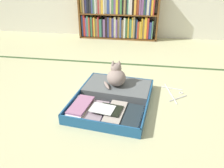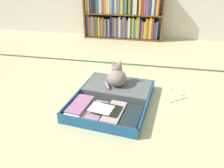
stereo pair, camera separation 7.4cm
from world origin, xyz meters
TOP-DOWN VIEW (x-y plane):
  - ground_plane at (0.00, 0.00)m, footprint 10.00×10.00m
  - tatami_border at (0.00, 1.05)m, footprint 4.80×0.05m
  - bookshelf at (-0.23, 2.26)m, footprint 1.41×0.23m
  - open_suitcase at (0.01, 0.10)m, footprint 0.78×0.93m
  - black_cat at (0.02, 0.28)m, footprint 0.26×0.27m
  - clothes_hanger at (0.63, 0.34)m, footprint 0.25×0.40m

SIDE VIEW (x-z plane):
  - ground_plane at x=0.00m, z-range 0.00..0.00m
  - tatami_border at x=0.00m, z-range 0.00..0.00m
  - clothes_hanger at x=0.63m, z-range 0.00..0.01m
  - open_suitcase at x=0.01m, z-range -0.01..0.09m
  - black_cat at x=0.02m, z-range 0.06..0.32m
  - bookshelf at x=-0.23m, z-range -0.03..0.85m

